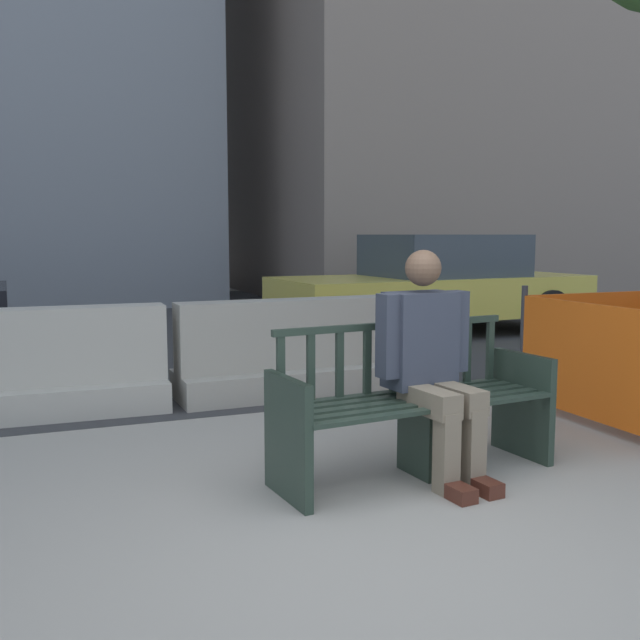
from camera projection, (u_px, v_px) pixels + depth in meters
name	position (u px, v px, depth m)	size (l,w,h in m)	color
ground_plane	(391.00, 561.00, 3.07)	(200.00, 200.00, 0.00)	gray
street_asphalt	(133.00, 325.00, 11.09)	(120.00, 12.00, 0.01)	#333335
street_bench	(413.00, 408.00, 4.15)	(1.73, 0.68, 0.88)	#28382D
seated_person	(430.00, 359.00, 4.10)	(0.59, 0.75, 1.31)	#383D4C
jersey_barrier_centre	(290.00, 356.00, 6.28)	(2.02, 0.74, 0.84)	#9E998E
jersey_barrier_left	(35.00, 372.00, 5.52)	(2.01, 0.72, 0.84)	#ADA89E
car_taxi_near	(435.00, 286.00, 10.11)	(4.57, 2.07, 1.40)	#DBC64C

